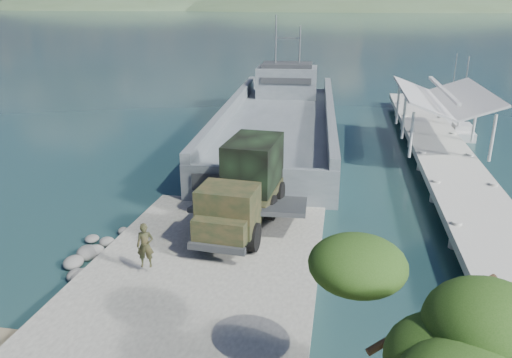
# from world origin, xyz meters

# --- Properties ---
(ground) EXTENTS (1400.00, 1400.00, 0.00)m
(ground) POSITION_xyz_m (0.00, 0.00, 0.00)
(ground) COLOR #1A3F3F
(ground) RESTS_ON ground
(boat_ramp) EXTENTS (10.00, 18.00, 0.50)m
(boat_ramp) POSITION_xyz_m (0.00, -1.00, 0.25)
(boat_ramp) COLOR slate
(boat_ramp) RESTS_ON ground
(shoreline_rocks) EXTENTS (3.20, 5.60, 0.90)m
(shoreline_rocks) POSITION_xyz_m (-6.20, 0.50, 0.00)
(shoreline_rocks) COLOR #5E5E5C
(shoreline_rocks) RESTS_ON ground
(distant_headlands) EXTENTS (1000.00, 240.00, 48.00)m
(distant_headlands) POSITION_xyz_m (50.00, 560.00, 0.00)
(distant_headlands) COLOR #3D5434
(distant_headlands) RESTS_ON ground
(pier) EXTENTS (6.40, 44.00, 6.10)m
(pier) POSITION_xyz_m (13.00, 18.77, 1.60)
(pier) COLOR #AAA9A0
(pier) RESTS_ON ground
(landing_craft) EXTENTS (10.85, 36.85, 10.83)m
(landing_craft) POSITION_xyz_m (0.33, 22.77, 0.89)
(landing_craft) COLOR #4E575D
(landing_craft) RESTS_ON ground
(military_truck) EXTENTS (3.45, 8.89, 4.03)m
(military_truck) POSITION_xyz_m (0.97, 4.30, 2.51)
(military_truck) COLOR black
(military_truck) RESTS_ON boat_ramp
(soldier) EXTENTS (0.79, 0.61, 1.94)m
(soldier) POSITION_xyz_m (-2.13, -1.75, 1.47)
(soldier) COLOR black
(soldier) RESTS_ON boat_ramp
(sailboat_near) EXTENTS (1.70, 5.84, 7.12)m
(sailboat_near) POSITION_xyz_m (16.15, 26.81, 0.38)
(sailboat_near) COLOR #B8B8B8
(sailboat_near) RESTS_ON ground
(sailboat_far) EXTENTS (2.68, 5.43, 6.36)m
(sailboat_far) POSITION_xyz_m (17.18, 36.86, 0.34)
(sailboat_far) COLOR #B8B8B8
(sailboat_far) RESTS_ON ground
(overhang_tree) EXTENTS (6.85, 6.30, 6.21)m
(overhang_tree) POSITION_xyz_m (8.84, -9.89, 4.98)
(overhang_tree) COLOR #362315
(overhang_tree) RESTS_ON ground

